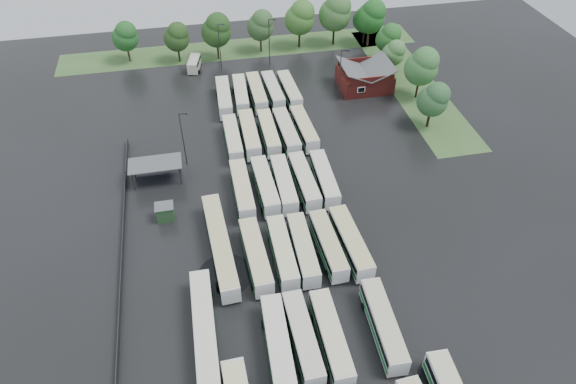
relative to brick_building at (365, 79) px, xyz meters
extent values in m
plane|color=black|center=(-24.00, -42.77, -1.87)|extent=(160.00, 160.00, 0.00)
cube|color=maroon|center=(0.00, 0.03, -0.17)|extent=(10.00, 8.00, 3.40)
cube|color=#4C4F51|center=(-2.50, 0.03, 2.43)|extent=(5.07, 8.60, 2.19)
cube|color=#4C4F51|center=(2.50, 0.03, 2.43)|extent=(5.07, 8.60, 2.19)
cube|color=maroon|center=(0.00, -3.97, 2.03)|extent=(9.00, 0.20, 1.20)
cube|color=silver|center=(-2.00, -4.02, 0.13)|extent=(1.60, 0.12, 1.20)
cylinder|color=#2D2D30|center=(-44.80, -22.77, -0.17)|extent=(0.16, 0.16, 3.40)
cylinder|color=#2D2D30|center=(-37.60, -22.77, -0.17)|extent=(0.16, 0.16, 3.40)
cylinder|color=#2D2D30|center=(-44.80, -19.57, -0.17)|extent=(0.16, 0.16, 3.40)
cylinder|color=#2D2D30|center=(-37.60, -19.57, -0.17)|extent=(0.16, 0.16, 3.40)
cube|color=#4C4F51|center=(-41.20, -21.17, 1.63)|extent=(8.20, 4.20, 0.15)
cube|color=navy|center=(-41.20, -19.27, -0.27)|extent=(7.60, 0.08, 2.60)
cube|color=#224323|center=(-40.20, -30.17, -0.62)|extent=(2.50, 2.00, 2.50)
cube|color=#4C4F51|center=(-40.20, -30.17, 0.69)|extent=(2.70, 2.20, 0.12)
cube|color=#3B5E2B|center=(-22.00, 22.03, -1.86)|extent=(80.00, 10.00, 0.01)
cube|color=#3B5E2B|center=(10.00, 0.03, -1.86)|extent=(10.00, 50.00, 0.01)
cube|color=#2D2D30|center=(-46.20, -34.77, -1.27)|extent=(0.10, 50.00, 1.20)
cube|color=silver|center=(-28.20, -55.11, -0.05)|extent=(2.97, 12.02, 2.73)
cube|color=black|center=(-28.20, -55.11, 0.50)|extent=(3.01, 11.55, 0.87)
cube|color=#15702E|center=(-28.20, -55.11, -0.65)|extent=(3.01, 11.78, 0.60)
cube|color=beige|center=(-28.20, -55.11, 1.37)|extent=(2.85, 11.66, 0.12)
cylinder|color=black|center=(-28.20, -58.93, -1.42)|extent=(2.54, 0.95, 0.95)
cylinder|color=black|center=(-28.20, -51.29, -1.42)|extent=(2.54, 0.95, 0.95)
cube|color=silver|center=(-25.25, -54.84, -0.11)|extent=(2.63, 11.60, 2.65)
cube|color=black|center=(-25.25, -54.84, 0.42)|extent=(2.67, 11.14, 0.85)
cube|color=#01661C|center=(-25.25, -54.84, -0.69)|extent=(2.67, 11.37, 0.58)
cube|color=beige|center=(-25.25, -54.84, 1.26)|extent=(2.52, 11.25, 0.12)
cylinder|color=black|center=(-25.25, -58.54, -1.43)|extent=(2.45, 0.92, 0.92)
cylinder|color=black|center=(-25.25, -51.15, -1.43)|extent=(2.45, 0.92, 0.92)
cube|color=silver|center=(-22.07, -55.43, -0.08)|extent=(2.44, 11.72, 2.69)
cube|color=black|center=(-22.07, -55.43, 0.45)|extent=(2.50, 11.25, 0.86)
cube|color=#046422|center=(-22.07, -55.43, -0.67)|extent=(2.49, 11.49, 0.59)
cube|color=beige|center=(-22.07, -55.43, 1.31)|extent=(2.34, 11.37, 0.12)
cylinder|color=black|center=(-22.07, -59.18, -1.43)|extent=(2.49, 0.94, 0.94)
cylinder|color=black|center=(-22.07, -51.68, -1.43)|extent=(2.49, 0.94, 0.94)
cube|color=silver|center=(-15.63, -55.06, -0.09)|extent=(2.89, 11.79, 2.68)
cube|color=black|center=(-15.63, -55.06, 0.45)|extent=(2.93, 11.32, 0.86)
cube|color=#0C6F2C|center=(-15.63, -55.06, -0.68)|extent=(2.93, 11.56, 0.59)
cube|color=#C1BB98|center=(-15.63, -55.06, 1.30)|extent=(2.78, 11.43, 0.12)
cylinder|color=black|center=(-15.63, -58.80, -1.43)|extent=(2.49, 0.94, 0.94)
cylinder|color=black|center=(-15.63, -51.31, -1.43)|extent=(2.49, 0.94, 0.94)
cube|color=silver|center=(-28.59, -41.60, -0.06)|extent=(2.95, 11.99, 2.73)
cube|color=black|center=(-28.59, -41.60, 0.49)|extent=(2.99, 11.52, 0.87)
cube|color=#116425|center=(-28.59, -41.60, -0.66)|extent=(2.99, 11.75, 0.60)
cube|color=beige|center=(-28.59, -41.60, 1.36)|extent=(2.84, 11.63, 0.12)
cylinder|color=black|center=(-28.59, -45.41, -1.42)|extent=(2.53, 0.95, 0.95)
cylinder|color=black|center=(-28.59, -37.80, -1.42)|extent=(2.53, 0.95, 0.95)
cube|color=silver|center=(-25.01, -41.59, -0.11)|extent=(2.45, 11.54, 2.64)
cube|color=black|center=(-25.01, -41.59, 0.42)|extent=(2.51, 11.08, 0.85)
cube|color=#076F26|center=(-25.01, -41.59, -0.69)|extent=(2.50, 11.31, 0.58)
cube|color=beige|center=(-25.01, -41.59, 1.26)|extent=(2.35, 11.19, 0.12)
cylinder|color=black|center=(-25.01, -45.28, -1.43)|extent=(2.45, 0.92, 0.92)
cylinder|color=black|center=(-25.01, -37.90, -1.43)|extent=(2.45, 0.92, 0.92)
cube|color=silver|center=(-22.19, -41.65, -0.12)|extent=(2.61, 11.53, 2.63)
cube|color=black|center=(-22.19, -41.65, 0.41)|extent=(2.66, 11.08, 0.84)
cube|color=#126D29|center=(-22.19, -41.65, -0.70)|extent=(2.65, 11.31, 0.58)
cube|color=beige|center=(-22.19, -41.65, 1.25)|extent=(2.51, 11.19, 0.11)
cylinder|color=black|center=(-22.19, -45.33, -1.43)|extent=(2.44, 0.92, 0.92)
cylinder|color=black|center=(-22.19, -37.98, -1.43)|extent=(2.44, 0.92, 0.92)
cube|color=silver|center=(-18.69, -41.58, -0.14)|extent=(2.77, 11.41, 2.60)
cube|color=black|center=(-18.69, -41.58, 0.38)|extent=(2.81, 10.96, 0.83)
cube|color=#066724|center=(-18.69, -41.58, -0.71)|extent=(2.80, 11.18, 0.57)
cube|color=#C0BA81|center=(-18.69, -41.58, 1.20)|extent=(2.66, 11.06, 0.11)
cylinder|color=black|center=(-18.69, -45.21, -1.44)|extent=(2.41, 0.91, 0.91)
cylinder|color=black|center=(-18.69, -37.96, -1.44)|extent=(2.41, 0.91, 0.91)
cube|color=silver|center=(-15.59, -41.79, -0.05)|extent=(3.09, 12.06, 2.74)
cube|color=black|center=(-15.59, -41.79, 0.50)|extent=(3.13, 11.59, 0.88)
cube|color=#0F692A|center=(-15.59, -41.79, -0.65)|extent=(3.13, 11.83, 0.60)
cube|color=#C5C283|center=(-15.59, -41.79, 1.37)|extent=(2.98, 11.70, 0.12)
cylinder|color=black|center=(-15.59, -45.61, -1.42)|extent=(2.54, 0.96, 0.96)
cylinder|color=black|center=(-15.59, -37.96, -1.42)|extent=(2.54, 0.96, 0.96)
cube|color=silver|center=(-28.55, -28.12, -0.07)|extent=(2.48, 11.83, 2.71)
cube|color=black|center=(-28.55, -28.12, 0.47)|extent=(2.54, 11.36, 0.87)
cube|color=#136A25|center=(-28.55, -28.12, -0.66)|extent=(2.53, 11.59, 0.60)
cube|color=beige|center=(-28.55, -28.12, 1.34)|extent=(2.38, 11.48, 0.12)
cylinder|color=black|center=(-28.55, -31.91, -1.42)|extent=(2.51, 0.95, 0.95)
cylinder|color=black|center=(-28.55, -24.34, -1.42)|extent=(2.51, 0.95, 0.95)
cube|color=silver|center=(-25.01, -27.93, -0.07)|extent=(2.79, 11.85, 2.70)
cube|color=black|center=(-25.01, -27.93, 0.47)|extent=(2.83, 11.38, 0.86)
cube|color=#01721E|center=(-25.01, -27.93, -0.67)|extent=(2.83, 11.61, 0.59)
cube|color=beige|center=(-25.01, -27.93, 1.33)|extent=(2.68, 11.49, 0.12)
cylinder|color=black|center=(-25.01, -31.70, -1.42)|extent=(2.50, 0.94, 0.94)
cylinder|color=black|center=(-25.01, -24.16, -1.42)|extent=(2.50, 0.94, 0.94)
cube|color=silver|center=(-22.10, -28.04, -0.10)|extent=(2.61, 11.65, 2.66)
cube|color=black|center=(-22.10, -28.04, 0.43)|extent=(2.66, 11.19, 0.85)
cube|color=#1A7133|center=(-22.10, -28.04, -0.68)|extent=(2.66, 11.42, 0.59)
cube|color=beige|center=(-22.10, -28.04, 1.28)|extent=(2.51, 11.30, 0.12)
cylinder|color=black|center=(-22.10, -31.76, -1.43)|extent=(2.47, 0.93, 0.93)
cylinder|color=black|center=(-22.10, -24.33, -1.43)|extent=(2.47, 0.93, 0.93)
cube|color=silver|center=(-18.88, -28.02, -0.09)|extent=(2.77, 11.77, 2.68)
cube|color=black|center=(-18.88, -28.02, 0.45)|extent=(2.81, 11.30, 0.86)
cube|color=#09691F|center=(-18.88, -28.02, -0.68)|extent=(2.81, 11.54, 0.59)
cube|color=beige|center=(-18.88, -28.02, 1.30)|extent=(2.66, 11.42, 0.12)
cylinder|color=black|center=(-18.88, -31.76, -1.43)|extent=(2.49, 0.94, 0.94)
cylinder|color=black|center=(-18.88, -24.27, -1.43)|extent=(2.49, 0.94, 0.94)
cube|color=silver|center=(-15.68, -28.05, -0.11)|extent=(2.72, 11.60, 2.65)
cube|color=black|center=(-15.68, -28.05, 0.42)|extent=(2.76, 11.14, 0.85)
cube|color=#14742F|center=(-15.68, -28.05, -0.69)|extent=(2.76, 11.37, 0.58)
cube|color=beige|center=(-15.68, -28.05, 1.26)|extent=(2.61, 11.25, 0.12)
cylinder|color=black|center=(-15.68, -31.74, -1.43)|extent=(2.45, 0.92, 0.92)
cylinder|color=black|center=(-15.68, -24.35, -1.43)|extent=(2.45, 0.92, 0.92)
cube|color=silver|center=(-28.34, -14.59, -0.14)|extent=(2.40, 11.34, 2.60)
cube|color=black|center=(-28.34, -14.59, 0.38)|extent=(2.45, 10.88, 0.83)
cube|color=#126E2B|center=(-28.34, -14.59, -0.71)|extent=(2.44, 11.11, 0.57)
cube|color=beige|center=(-28.34, -14.59, 1.20)|extent=(2.30, 11.00, 0.11)
cylinder|color=black|center=(-28.34, -18.22, -1.44)|extent=(2.41, 0.91, 0.91)
cylinder|color=black|center=(-28.34, -10.97, -1.44)|extent=(2.41, 0.91, 0.91)
cube|color=silver|center=(-25.34, -14.04, -0.06)|extent=(2.61, 11.88, 2.72)
cube|color=black|center=(-25.34, -14.04, 0.48)|extent=(2.66, 11.41, 0.87)
cube|color=#006E1F|center=(-25.34, -14.04, -0.66)|extent=(2.65, 11.64, 0.60)
cube|color=beige|center=(-25.34, -14.04, 1.34)|extent=(2.50, 11.52, 0.12)
cylinder|color=black|center=(-25.34, -17.84, -1.42)|extent=(2.52, 0.95, 0.95)
cylinder|color=black|center=(-25.34, -10.25, -1.42)|extent=(2.52, 0.95, 0.95)
cube|color=silver|center=(-22.00, -14.19, -0.14)|extent=(2.39, 11.37, 2.61)
cube|color=black|center=(-22.00, -14.19, 0.38)|extent=(2.44, 10.92, 0.83)
cube|color=#0A6B22|center=(-22.00, -14.19, -0.71)|extent=(2.44, 11.15, 0.57)
cube|color=beige|center=(-22.00, -14.19, 1.21)|extent=(2.29, 11.03, 0.11)
cylinder|color=black|center=(-22.00, -17.83, -1.44)|extent=(2.42, 0.91, 0.91)
cylinder|color=black|center=(-22.00, -10.55, -1.44)|extent=(2.42, 0.91, 0.91)
cube|color=silver|center=(-18.93, -14.60, -0.07)|extent=(2.84, 11.86, 2.70)
cube|color=black|center=(-18.93, -14.60, 0.47)|extent=(2.88, 11.39, 0.86)
cube|color=#146728|center=(-18.93, -14.60, -0.67)|extent=(2.88, 11.63, 0.59)
cube|color=beige|center=(-18.93, -14.60, 1.33)|extent=(2.73, 11.51, 0.12)
cylinder|color=black|center=(-18.93, -18.37, -1.42)|extent=(2.51, 0.94, 0.94)
cylinder|color=black|center=(-18.93, -10.83, -1.42)|extent=(2.51, 0.94, 0.94)
cube|color=silver|center=(-15.71, -14.17, -0.13)|extent=(2.88, 11.50, 2.61)
cube|color=black|center=(-15.71, -14.17, 0.39)|extent=(2.92, 11.05, 0.84)
cube|color=#06701E|center=(-15.71, -14.17, -0.71)|extent=(2.92, 11.28, 0.58)
cube|color=#CAC48D|center=(-15.71, -14.17, 1.22)|extent=(2.77, 11.16, 0.11)
cylinder|color=black|center=(-15.71, -17.82, -1.44)|extent=(2.42, 0.91, 0.91)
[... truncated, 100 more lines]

